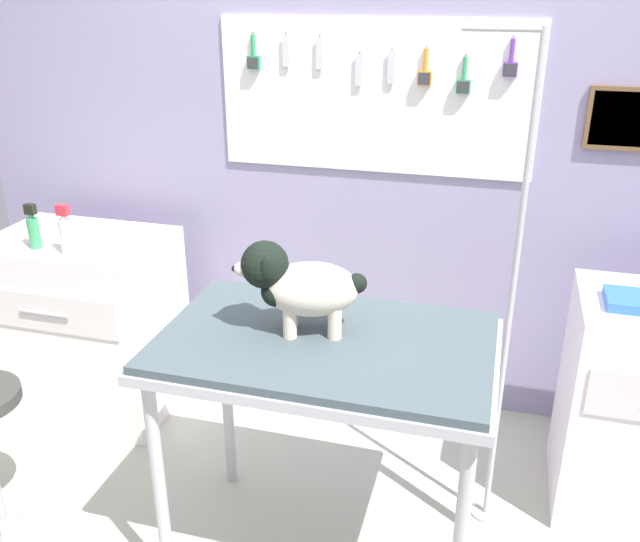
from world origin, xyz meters
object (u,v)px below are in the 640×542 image
Objects in this scene: grooming_arm at (506,321)px; shampoo_bottle at (34,230)px; dog at (298,285)px; counter_left at (88,323)px; grooming_table at (325,362)px.

grooming_arm is 2.02m from shampoo_bottle.
dog reaches higher than counter_left.
dog is at bearing -26.50° from counter_left.
shampoo_bottle is (-1.36, 0.48, -0.11)m from dog.
shampoo_bottle reaches higher than counter_left.
counter_left is 4.36× the size of shampoo_bottle.
grooming_arm is at bearing -4.00° from shampoo_bottle.
counter_left is at bearing 171.35° from grooming_arm.
dog is 2.08× the size of shampoo_bottle.
shampoo_bottle is (-2.01, 0.14, 0.10)m from grooming_arm.
grooming_arm is 0.77m from dog.
counter_left is at bearing 154.28° from grooming_table.
shampoo_bottle is (-0.09, -0.15, 0.52)m from counter_left.
dog is at bearing -19.43° from shampoo_bottle.
counter_left is at bearing 58.37° from shampoo_bottle.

